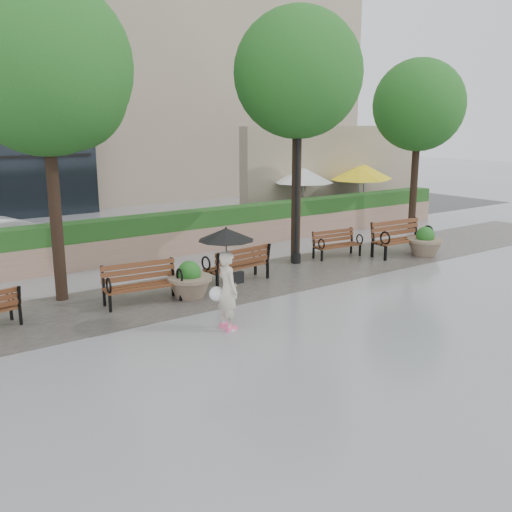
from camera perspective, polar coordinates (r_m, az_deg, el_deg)
ground at (r=13.18m, az=7.28°, el=-5.22°), size 100.00×100.00×0.00m
cobble_strip at (r=15.41m, az=-0.32°, el=-2.37°), size 28.00×3.20×0.01m
hedge_wall at (r=18.58m, az=-7.48°, el=2.30°), size 24.00×0.80×1.35m
cafe_wall at (r=26.40m, az=7.82°, el=8.42°), size 10.00×0.60×4.00m
cafe_hedge at (r=24.67m, az=10.38°, el=4.38°), size 8.00×0.50×0.90m
asphalt_street at (r=22.26m, az=-12.33°, el=2.17°), size 40.00×7.00×0.00m
bldg_stone at (r=37.56m, az=-5.96°, el=22.10°), size 18.00×10.00×20.00m
bench_1 at (r=13.58m, az=-11.26°, el=-3.56°), size 1.84×0.89×0.95m
bench_2 at (r=15.08m, az=-1.87°, el=-1.60°), size 1.88×0.90×0.97m
bench_3 at (r=18.09m, az=8.09°, el=0.65°), size 1.63×0.78×0.84m
bench_4 at (r=18.76m, az=14.26°, el=1.05°), size 2.08×0.91×1.10m
planter_left at (r=13.88m, az=-6.65°, el=-2.72°), size 1.08×1.08×0.91m
planter_right at (r=18.92m, az=16.52°, el=1.13°), size 1.11×1.11×0.93m
lamppost at (r=16.91m, az=4.12°, el=5.41°), size 0.28×0.28×4.21m
tree_0 at (r=14.03m, az=-19.90°, el=16.77°), size 3.92×3.91×7.29m
tree_1 at (r=17.24m, az=4.46°, el=17.24°), size 3.75×3.70×7.37m
tree_2 at (r=23.30m, az=16.05°, el=13.98°), size 3.54×3.46×6.52m
patio_umb_white at (r=23.98m, az=4.77°, el=8.00°), size 2.50×2.50×2.30m
patio_umb_yellow_a at (r=25.44m, az=10.29°, el=8.14°), size 2.50×2.50×2.30m
patio_umb_yellow_b at (r=26.21m, az=10.79°, el=8.26°), size 2.50×2.50×2.30m
car_right at (r=19.64m, az=-23.32°, el=1.79°), size 3.98×2.22×1.24m
pedestrian at (r=11.50m, az=-2.93°, el=-1.26°), size 1.14×1.14×2.09m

